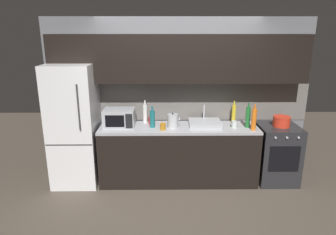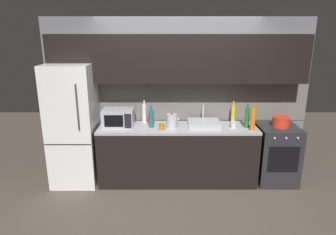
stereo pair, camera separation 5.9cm
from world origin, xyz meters
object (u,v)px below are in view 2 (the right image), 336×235
at_px(wine_bottle_orange, 254,120).
at_px(cooking_pot, 282,122).
at_px(refrigerator, 75,125).
at_px(wine_bottle_white, 145,113).
at_px(wine_bottle_teal, 152,119).
at_px(mug_amber, 163,127).
at_px(kettle, 173,121).
at_px(wine_bottle_green, 248,117).
at_px(microwave, 119,118).
at_px(mug_clear, 234,125).
at_px(mug_red, 151,121).
at_px(oven_range, 277,154).
at_px(wine_bottle_yellow, 234,114).

bearing_deg(wine_bottle_orange, cooking_pot, 20.00).
bearing_deg(wine_bottle_orange, refrigerator, 176.28).
bearing_deg(wine_bottle_white, cooking_pot, -5.93).
height_order(wine_bottle_teal, mug_amber, wine_bottle_teal).
distance_m(kettle, wine_bottle_teal, 0.31).
xyz_separation_m(kettle, wine_bottle_green, (1.12, -0.01, 0.06)).
bearing_deg(microwave, cooking_pot, -0.43).
height_order(mug_clear, mug_red, mug_red).
height_order(microwave, wine_bottle_white, wine_bottle_white).
bearing_deg(wine_bottle_green, cooking_pot, 4.48).
distance_m(wine_bottle_green, wine_bottle_white, 1.57).
distance_m(oven_range, wine_bottle_teal, 2.02).
relative_size(wine_bottle_teal, mug_amber, 3.21).
bearing_deg(refrigerator, wine_bottle_green, -0.91).
height_order(oven_range, mug_clear, mug_clear).
relative_size(refrigerator, wine_bottle_orange, 4.78).
height_order(microwave, wine_bottle_teal, wine_bottle_teal).
bearing_deg(mug_amber, oven_range, 4.78).
relative_size(microwave, wine_bottle_green, 1.23).
bearing_deg(wine_bottle_teal, oven_range, 0.76).
xyz_separation_m(kettle, wine_bottle_orange, (1.17, -0.14, 0.06)).
distance_m(oven_range, mug_clear, 0.87).
bearing_deg(microwave, mug_amber, -14.34).
bearing_deg(oven_range, microwave, 179.54).
relative_size(wine_bottle_yellow, cooking_pot, 1.37).
bearing_deg(kettle, wine_bottle_white, 149.95).
height_order(refrigerator, wine_bottle_white, refrigerator).
xyz_separation_m(wine_bottle_green, mug_red, (-1.45, 0.17, -0.10)).
distance_m(mug_clear, mug_amber, 1.07).
relative_size(wine_bottle_teal, mug_red, 2.96).
relative_size(oven_range, wine_bottle_teal, 2.79).
bearing_deg(cooking_pot, wine_bottle_teal, -179.21).
bearing_deg(refrigerator, mug_red, 6.60).
height_order(microwave, wine_bottle_green, wine_bottle_green).
bearing_deg(mug_amber, wine_bottle_orange, -1.01).
relative_size(mug_clear, mug_red, 0.95).
relative_size(wine_bottle_green, mug_amber, 3.72).
bearing_deg(mug_red, wine_bottle_teal, -79.52).
bearing_deg(wine_bottle_green, mug_red, 173.16).
bearing_deg(wine_bottle_teal, kettle, -0.84).
relative_size(wine_bottle_green, mug_clear, 3.60).
bearing_deg(mug_red, wine_bottle_white, 138.59).
distance_m(refrigerator, microwave, 0.69).
distance_m(microwave, wine_bottle_yellow, 1.78).
bearing_deg(wine_bottle_white, refrigerator, -168.47).
bearing_deg(microwave, mug_red, 13.71).
relative_size(wine_bottle_orange, cooking_pot, 1.51).
distance_m(kettle, wine_bottle_orange, 1.18).
distance_m(microwave, wine_bottle_teal, 0.50).
bearing_deg(mug_red, cooking_pot, -3.84).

